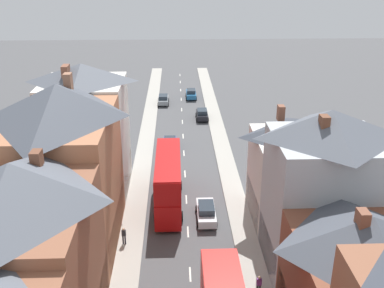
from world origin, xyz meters
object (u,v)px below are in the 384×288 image
car_parked_left_b (206,212)px  car_near_silver (191,94)px  double_decker_bus_mid_street (168,180)px  pedestrian_mid_right (124,235)px  car_parked_right_a (170,143)px  car_near_blue (202,114)px  pedestrian_mid_left (259,284)px  car_mid_white (163,99)px

car_parked_left_b → car_near_silver: bearing=90.0°
double_decker_bus_mid_street → pedestrian_mid_right: size_ratio=6.71×
car_near_silver → pedestrian_mid_right: size_ratio=2.65×
car_near_silver → car_parked_right_a: size_ratio=1.02×
pedestrian_mid_right → car_near_silver: bearing=80.5°
car_near_blue → pedestrian_mid_left: 39.79m
car_near_silver → pedestrian_mid_right: (-7.41, -44.38, 0.19)m
car_parked_left_b → double_decker_bus_mid_street: bearing=142.3°
double_decker_bus_mid_street → pedestrian_mid_left: double_decker_bus_mid_street is taller
car_parked_right_a → car_parked_left_b: bearing=-78.3°
pedestrian_mid_left → car_near_blue: bearing=92.7°
double_decker_bus_mid_street → car_parked_right_a: size_ratio=2.57×
double_decker_bus_mid_street → car_mid_white: bearing=92.1°
car_near_silver → pedestrian_mid_left: bearing=-86.4°
car_near_silver → car_parked_left_b: size_ratio=0.94×
car_mid_white → pedestrian_mid_right: (-2.51, -41.19, 0.22)m
car_mid_white → pedestrian_mid_left: (8.09, -47.94, 0.22)m
car_near_silver → car_parked_left_b: bearing=-90.0°
car_parked_right_a → pedestrian_mid_right: (-3.81, -21.28, 0.23)m
double_decker_bus_mid_street → pedestrian_mid_right: double_decker_bus_mid_street is taller
double_decker_bus_mid_street → car_parked_right_a: (0.01, 14.54, -2.02)m
car_mid_white → pedestrian_mid_right: 41.27m
double_decker_bus_mid_street → car_mid_white: double_decker_bus_mid_street is taller
pedestrian_mid_left → car_near_silver: bearing=93.6°
double_decker_bus_mid_street → car_parked_right_a: bearing=90.0°
car_near_blue → car_near_silver: car_near_silver is taller
car_parked_right_a → pedestrian_mid_left: (6.79, -28.02, 0.23)m
car_mid_white → pedestrian_mid_left: bearing=-80.4°
car_near_silver → car_mid_white: car_near_silver is taller
double_decker_bus_mid_street → car_near_blue: 26.79m
car_parked_left_b → pedestrian_mid_right: pedestrian_mid_right is taller
car_near_blue → car_mid_white: (-6.20, 8.19, -0.01)m
car_parked_right_a → car_parked_left_b: (3.60, -17.33, 0.04)m
car_near_blue → pedestrian_mid_left: pedestrian_mid_left is taller
car_parked_left_b → car_mid_white: size_ratio=1.05×
car_parked_right_a → car_parked_left_b: car_parked_left_b is taller
car_parked_right_a → pedestrian_mid_left: size_ratio=2.61×
double_decker_bus_mid_street → car_parked_left_b: size_ratio=2.38×
car_mid_white → pedestrian_mid_left: pedestrian_mid_left is taller
car_mid_white → car_parked_right_a: bearing=-86.3°
double_decker_bus_mid_street → car_mid_white: size_ratio=2.50×
car_near_blue → car_parked_left_b: (-1.30, -29.05, 0.02)m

